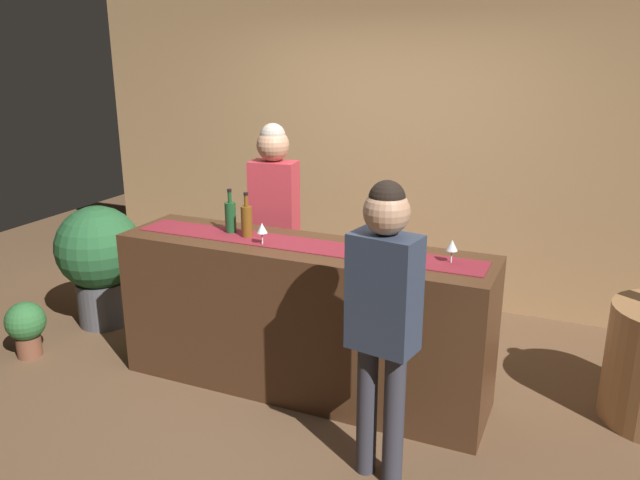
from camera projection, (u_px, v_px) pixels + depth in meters
The scene contains 12 objects.
ground_plane at pixel (302, 386), 4.35m from camera, with size 10.00×10.00×0.00m, color brown.
back_wall at pixel (394, 137), 5.58m from camera, with size 6.00×0.12×2.90m, color tan.
bar_counter at pixel (302, 318), 4.20m from camera, with size 2.46×0.60×1.01m, color #472B19.
counter_runner_cloth at pixel (301, 245), 4.05m from camera, with size 2.34×0.28×0.01m, color maroon.
wine_bottle_green at pixel (231, 217), 4.28m from camera, with size 0.07×0.07×0.30m.
wine_bottle_amber at pixel (247, 221), 4.18m from camera, with size 0.07×0.07×0.30m.
wine_glass_near_customer at pixel (262, 229), 4.02m from camera, with size 0.07×0.07×0.14m.
wine_glass_mid_counter at pixel (452, 246), 3.68m from camera, with size 0.07×0.07×0.14m.
bartender at pixel (274, 211), 4.74m from camera, with size 0.36×0.24×1.69m.
customer_sipping at pixel (384, 305), 3.16m from camera, with size 0.37×0.26×1.63m.
potted_plant_tall at pixel (99, 257), 5.17m from camera, with size 0.68×0.68×1.00m.
potted_plant_small at pixel (26, 325), 4.70m from camera, with size 0.29×0.29×0.43m.
Camera 1 is at (1.67, -3.48, 2.24)m, focal length 35.83 mm.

